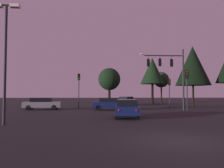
% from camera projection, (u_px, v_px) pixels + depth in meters
% --- Properties ---
extents(ground_plane, '(168.00, 168.00, 0.00)m').
position_uv_depth(ground_plane, '(123.00, 107.00, 33.81)').
color(ground_plane, black).
rests_on(ground_plane, ground).
extents(traffic_signal_mast_arm, '(5.38, 0.40, 7.38)m').
position_uv_depth(traffic_signal_mast_arm, '(170.00, 69.00, 26.43)').
color(traffic_signal_mast_arm, '#232326').
rests_on(traffic_signal_mast_arm, ground).
extents(traffic_light_corner_left, '(0.34, 0.37, 4.16)m').
position_uv_depth(traffic_light_corner_left, '(169.00, 87.00, 31.59)').
color(traffic_light_corner_left, '#232326').
rests_on(traffic_light_corner_left, ground).
extents(traffic_light_corner_right, '(0.37, 0.39, 4.79)m').
position_uv_depth(traffic_light_corner_right, '(79.00, 84.00, 30.41)').
color(traffic_light_corner_right, '#232326').
rests_on(traffic_light_corner_right, ground).
extents(traffic_light_median, '(0.31, 0.35, 4.57)m').
position_uv_depth(traffic_light_median, '(187.00, 83.00, 24.08)').
color(traffic_light_median, '#232326').
rests_on(traffic_light_median, ground).
extents(car_nearside_lane, '(2.22, 4.63, 1.52)m').
position_uv_depth(car_nearside_lane, '(127.00, 108.00, 18.71)').
color(car_nearside_lane, '#0F1947').
rests_on(car_nearside_lane, ground).
extents(car_crossing_left, '(4.78, 2.20, 1.52)m').
position_uv_depth(car_crossing_left, '(42.00, 103.00, 27.78)').
color(car_crossing_left, gray).
rests_on(car_crossing_left, ground).
extents(car_crossing_right, '(4.42, 2.11, 1.52)m').
position_uv_depth(car_crossing_right, '(110.00, 104.00, 27.35)').
color(car_crossing_right, '#0F1947').
rests_on(car_crossing_right, ground).
extents(car_far_lane, '(3.97, 4.39, 1.52)m').
position_uv_depth(car_far_lane, '(126.00, 101.00, 38.79)').
color(car_far_lane, gray).
rests_on(car_far_lane, ground).
extents(parking_lot_lamp_post, '(1.70, 0.36, 7.81)m').
position_uv_depth(parking_lot_lamp_post, '(5.00, 48.00, 14.20)').
color(parking_lot_lamp_post, '#232326').
rests_on(parking_lot_lamp_post, ground).
extents(tree_behind_sign, '(3.45, 3.45, 6.88)m').
position_uv_depth(tree_behind_sign, '(161.00, 80.00, 49.00)').
color(tree_behind_sign, black).
rests_on(tree_behind_sign, ground).
extents(tree_center_horizon, '(4.56, 4.56, 7.32)m').
position_uv_depth(tree_center_horizon, '(109.00, 79.00, 45.34)').
color(tree_center_horizon, black).
rests_on(tree_center_horizon, ground).
extents(tree_right_cluster, '(5.39, 5.39, 9.51)m').
position_uv_depth(tree_right_cluster, '(193.00, 66.00, 34.59)').
color(tree_right_cluster, black).
rests_on(tree_right_cluster, ground).
extents(tree_lot_edge, '(4.89, 4.89, 9.40)m').
position_uv_depth(tree_lot_edge, '(152.00, 71.00, 44.99)').
color(tree_lot_edge, black).
rests_on(tree_lot_edge, ground).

